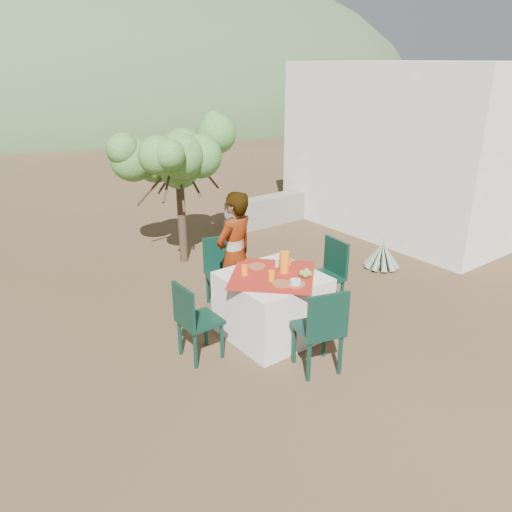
{
  "coord_description": "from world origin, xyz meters",
  "views": [
    {
      "loc": [
        -2.62,
        -3.95,
        3.04
      ],
      "look_at": [
        0.7,
        0.47,
        0.85
      ],
      "focal_mm": 35.0,
      "sensor_mm": 36.0,
      "label": 1
    }
  ],
  "objects": [
    {
      "name": "table",
      "position": [
        0.63,
        0.07,
        0.38
      ],
      "size": [
        1.3,
        1.3,
        0.76
      ],
      "color": "white",
      "rests_on": "ground"
    },
    {
      "name": "hill_far_right",
      "position": [
        28.0,
        46.0,
        0.0
      ],
      "size": [
        36.0,
        36.0,
        14.0
      ],
      "primitive_type": "ellipsoid",
      "color": "slate",
      "rests_on": "ground"
    },
    {
      "name": "chair_near",
      "position": [
        0.54,
        -0.84,
        0.53
      ],
      "size": [
        0.55,
        0.55,
        0.95
      ],
      "rotation": [
        0.0,
        0.0,
        2.85
      ],
      "color": "black",
      "rests_on": "ground"
    },
    {
      "name": "stone_wall",
      "position": [
        3.6,
        3.4,
        0.28
      ],
      "size": [
        2.6,
        0.35,
        0.55
      ],
      "primitive_type": "cube",
      "color": "gray",
      "rests_on": "ground"
    },
    {
      "name": "hill_near_right",
      "position": [
        12.0,
        36.0,
        0.0
      ],
      "size": [
        48.0,
        48.0,
        20.0
      ],
      "primitive_type": "ellipsoid",
      "color": "#3C5630",
      "rests_on": "ground"
    },
    {
      "name": "chair_far",
      "position": [
        0.59,
        1.07,
        0.5
      ],
      "size": [
        0.53,
        0.53,
        0.91
      ],
      "rotation": [
        0.0,
        0.0,
        -0.34
      ],
      "color": "black",
      "rests_on": "ground"
    },
    {
      "name": "fruit_cluster",
      "position": [
        0.9,
        -0.19,
        0.8
      ],
      "size": [
        0.15,
        0.14,
        0.08
      ],
      "color": "olive",
      "rests_on": "table"
    },
    {
      "name": "plate_far",
      "position": [
        0.63,
        0.36,
        0.77
      ],
      "size": [
        0.21,
        0.21,
        0.01
      ],
      "primitive_type": "cylinder",
      "color": "brown",
      "rests_on": "table"
    },
    {
      "name": "jar_left",
      "position": [
        0.96,
        0.17,
        0.8
      ],
      "size": [
        0.05,
        0.05,
        0.09
      ],
      "primitive_type": "cylinder",
      "color": "#CF6124",
      "rests_on": "table"
    },
    {
      "name": "chair_right",
      "position": [
        1.6,
        0.13,
        0.52
      ],
      "size": [
        0.47,
        0.47,
        0.94
      ],
      "rotation": [
        0.0,
        0.0,
        4.62
      ],
      "color": "black",
      "rests_on": "ground"
    },
    {
      "name": "juice_pitcher",
      "position": [
        0.78,
        0.04,
        0.89
      ],
      "size": [
        0.11,
        0.11,
        0.25
      ],
      "primitive_type": "cylinder",
      "color": "orange",
      "rests_on": "table"
    },
    {
      "name": "white_bowl",
      "position": [
        0.66,
        -0.29,
        0.8
      ],
      "size": [
        0.12,
        0.12,
        0.04
      ],
      "primitive_type": "cylinder",
      "color": "silver",
      "rests_on": "bowl_plate"
    },
    {
      "name": "agave",
      "position": [
        3.25,
        0.61,
        0.2
      ],
      "size": [
        0.55,
        0.56,
        0.59
      ],
      "rotation": [
        0.0,
        0.0,
        0.25
      ],
      "color": "slate",
      "rests_on": "ground"
    },
    {
      "name": "plate_near",
      "position": [
        0.55,
        -0.2,
        0.77
      ],
      "size": [
        0.21,
        0.21,
        0.01
      ],
      "primitive_type": "cylinder",
      "color": "brown",
      "rests_on": "table"
    },
    {
      "name": "jar_right",
      "position": [
        0.96,
        0.32,
        0.8
      ],
      "size": [
        0.05,
        0.05,
        0.08
      ],
      "primitive_type": "cylinder",
      "color": "#CF6124",
      "rests_on": "table"
    },
    {
      "name": "napkin_holder",
      "position": [
        0.84,
        0.22,
        0.81
      ],
      "size": [
        0.08,
        0.06,
        0.09
      ],
      "primitive_type": "cube",
      "rotation": [
        0.0,
        0.0,
        0.26
      ],
      "color": "silver",
      "rests_on": "table"
    },
    {
      "name": "glass_near",
      "position": [
        0.52,
        -0.05,
        0.82
      ],
      "size": [
        0.07,
        0.07,
        0.12
      ],
      "primitive_type": "cylinder",
      "color": "orange",
      "rests_on": "table"
    },
    {
      "name": "glass_far",
      "position": [
        0.38,
        0.25,
        0.82
      ],
      "size": [
        0.07,
        0.07,
        0.12
      ],
      "primitive_type": "cylinder",
      "color": "orange",
      "rests_on": "table"
    },
    {
      "name": "bowl_plate",
      "position": [
        0.66,
        -0.29,
        0.77
      ],
      "size": [
        0.22,
        0.22,
        0.01
      ],
      "primitive_type": "cylinder",
      "color": "brown",
      "rests_on": "table"
    },
    {
      "name": "shrub_tree",
      "position": [
        1.0,
        2.77,
        1.57
      ],
      "size": [
        1.69,
        1.66,
        1.99
      ],
      "color": "#433021",
      "rests_on": "ground"
    },
    {
      "name": "chair_left",
      "position": [
        -0.36,
        0.16,
        0.49
      ],
      "size": [
        0.41,
        0.41,
        0.88
      ],
      "rotation": [
        0.0,
        0.0,
        1.57
      ],
      "color": "black",
      "rests_on": "ground"
    },
    {
      "name": "person",
      "position": [
        0.57,
        0.73,
        0.8
      ],
      "size": [
        0.66,
        0.51,
        1.6
      ],
      "primitive_type": "imported",
      "rotation": [
        0.0,
        0.0,
        3.38
      ],
      "color": "#8C6651",
      "rests_on": "ground"
    },
    {
      "name": "guesthouse",
      "position": [
        5.6,
        1.8,
        1.5
      ],
      "size": [
        3.2,
        4.2,
        3.0
      ],
      "primitive_type": "cube",
      "color": "white",
      "rests_on": "ground"
    },
    {
      "name": "ground",
      "position": [
        0.0,
        0.0,
        0.0
      ],
      "size": [
        160.0,
        160.0,
        0.0
      ],
      "primitive_type": "plane",
      "color": "#3B2B1B",
      "rests_on": "ground"
    }
  ]
}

